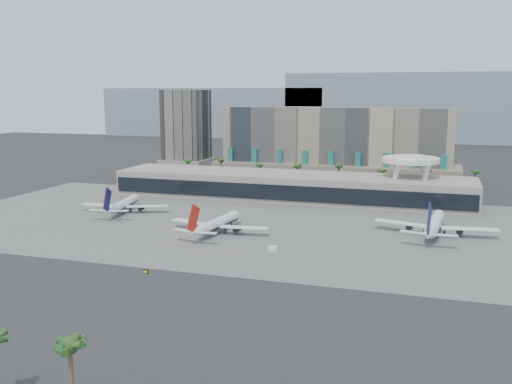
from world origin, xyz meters
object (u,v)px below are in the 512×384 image
(service_vehicle_a, at_px, (195,226))
(airliner_centre, at_px, (217,224))
(taxiway_sign, at_px, (145,272))
(airliner_right, at_px, (434,225))
(service_vehicle_b, at_px, (273,249))
(airliner_left, at_px, (123,205))

(service_vehicle_a, bearing_deg, airliner_centre, -34.54)
(service_vehicle_a, xyz_separation_m, taxiway_sign, (8.04, -52.79, -0.72))
(airliner_centre, relative_size, taxiway_sign, 19.83)
(airliner_right, xyz_separation_m, taxiway_sign, (-77.39, -70.11, -3.47))
(airliner_centre, height_order, airliner_right, airliner_right)
(service_vehicle_a, distance_m, service_vehicle_b, 41.38)
(airliner_right, height_order, service_vehicle_b, airliner_right)
(service_vehicle_b, bearing_deg, airliner_left, 158.68)
(service_vehicle_b, bearing_deg, airliner_right, 41.91)
(airliner_right, distance_m, service_vehicle_b, 61.70)
(taxiway_sign, bearing_deg, airliner_right, 52.13)
(airliner_centre, bearing_deg, airliner_right, 21.39)
(airliner_right, xyz_separation_m, service_vehicle_b, (-49.14, -37.18, -3.13))
(airliner_right, xyz_separation_m, service_vehicle_a, (-85.43, -17.32, -2.74))
(airliner_left, relative_size, airliner_right, 0.87)
(service_vehicle_a, relative_size, taxiway_sign, 2.37)
(airliner_centre, height_order, service_vehicle_b, airliner_centre)
(airliner_centre, bearing_deg, service_vehicle_a, 168.86)
(service_vehicle_a, distance_m, taxiway_sign, 53.40)
(airliner_left, distance_m, service_vehicle_a, 44.78)
(airliner_centre, distance_m, taxiway_sign, 49.76)
(airliner_centre, relative_size, service_vehicle_a, 8.36)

